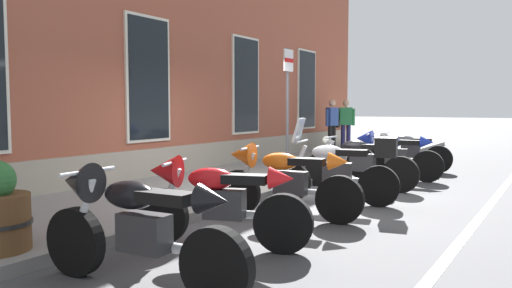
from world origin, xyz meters
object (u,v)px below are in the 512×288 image
(motorcycle_orange_sport, at_px, (282,178))
(pedestrian_striped_shirt, at_px, (346,122))
(parking_sign, at_px, (288,94))
(motorcycle_grey_naked, at_px, (408,152))
(pedestrian_blue_top, at_px, (332,122))
(motorcycle_black_sport, at_px, (132,222))
(motorcycle_blue_sport, at_px, (390,153))
(motorcycle_red_sport, at_px, (213,198))
(motorcycle_silver_touring, at_px, (341,169))
(motorcycle_black_naked, at_px, (359,163))

(motorcycle_orange_sport, distance_m, pedestrian_striped_shirt, 9.93)
(motorcycle_orange_sport, relative_size, parking_sign, 0.81)
(motorcycle_grey_naked, distance_m, pedestrian_blue_top, 4.19)
(motorcycle_black_sport, xyz_separation_m, motorcycle_blue_sport, (7.44, 0.06, -0.00))
(motorcycle_red_sport, relative_size, pedestrian_blue_top, 1.20)
(motorcycle_silver_touring, distance_m, motorcycle_black_naked, 1.56)
(pedestrian_blue_top, relative_size, pedestrian_striped_shirt, 1.00)
(motorcycle_orange_sport, height_order, pedestrian_blue_top, pedestrian_blue_top)
(motorcycle_grey_naked, height_order, pedestrian_striped_shirt, pedestrian_striped_shirt)
(motorcycle_orange_sport, height_order, motorcycle_blue_sport, motorcycle_orange_sport)
(motorcycle_orange_sport, xyz_separation_m, motorcycle_black_naked, (2.94, -0.02, -0.08))
(pedestrian_blue_top, bearing_deg, motorcycle_blue_sport, -143.59)
(motorcycle_black_naked, height_order, pedestrian_striped_shirt, pedestrian_striped_shirt)
(motorcycle_black_naked, bearing_deg, motorcycle_grey_naked, -1.10)
(motorcycle_blue_sport, bearing_deg, parking_sign, 130.86)
(pedestrian_blue_top, distance_m, parking_sign, 6.04)
(motorcycle_black_sport, xyz_separation_m, motorcycle_orange_sport, (3.00, 0.22, -0.00))
(motorcycle_orange_sport, xyz_separation_m, motorcycle_blue_sport, (4.45, -0.16, -0.00))
(pedestrian_striped_shirt, bearing_deg, motorcycle_black_sport, -166.11)
(motorcycle_black_naked, distance_m, motorcycle_blue_sport, 1.52)
(parking_sign, bearing_deg, motorcycle_grey_naked, -27.59)
(motorcycle_black_sport, distance_m, pedestrian_blue_top, 12.24)
(motorcycle_red_sport, xyz_separation_m, parking_sign, (4.66, 1.60, 1.25))
(motorcycle_silver_touring, bearing_deg, parking_sign, 48.87)
(motorcycle_black_sport, distance_m, motorcycle_silver_touring, 4.40)
(motorcycle_silver_touring, relative_size, motorcycle_black_naked, 0.93)
(motorcycle_red_sport, bearing_deg, motorcycle_orange_sport, 2.75)
(motorcycle_orange_sport, distance_m, motorcycle_blue_sport, 4.45)
(motorcycle_red_sport, bearing_deg, pedestrian_striped_shirt, 14.83)
(motorcycle_blue_sport, xyz_separation_m, pedestrian_blue_top, (4.35, 3.20, 0.49))
(motorcycle_black_sport, bearing_deg, motorcycle_blue_sport, 0.46)
(motorcycle_black_naked, xyz_separation_m, pedestrian_striped_shirt, (6.56, 2.90, 0.57))
(pedestrian_blue_top, xyz_separation_m, parking_sign, (-5.80, -1.52, 0.75))
(motorcycle_blue_sport, height_order, pedestrian_blue_top, pedestrian_blue_top)
(pedestrian_blue_top, bearing_deg, parking_sign, -165.27)
(motorcycle_silver_touring, relative_size, parking_sign, 0.78)
(motorcycle_grey_naked, bearing_deg, motorcycle_red_sport, 179.99)
(motorcycle_grey_naked, bearing_deg, pedestrian_blue_top, 48.94)
(motorcycle_red_sport, relative_size, motorcycle_orange_sport, 0.93)
(motorcycle_black_sport, height_order, motorcycle_grey_naked, motorcycle_black_sport)
(motorcycle_silver_touring, relative_size, motorcycle_blue_sport, 1.00)
(motorcycle_black_sport, bearing_deg, motorcycle_grey_naked, 0.85)
(motorcycle_blue_sport, bearing_deg, motorcycle_orange_sport, 177.99)
(motorcycle_red_sport, xyz_separation_m, motorcycle_silver_touring, (3.08, -0.21, 0.01))
(motorcycle_blue_sport, distance_m, motorcycle_grey_naked, 1.62)
(motorcycle_grey_naked, xyz_separation_m, parking_sign, (-3.07, 1.61, 1.33))
(pedestrian_blue_top, bearing_deg, motorcycle_black_sport, -164.52)
(motorcycle_black_sport, relative_size, pedestrian_blue_top, 1.31)
(motorcycle_orange_sport, distance_m, motorcycle_silver_touring, 1.44)
(motorcycle_red_sport, distance_m, motorcycle_silver_touring, 3.08)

